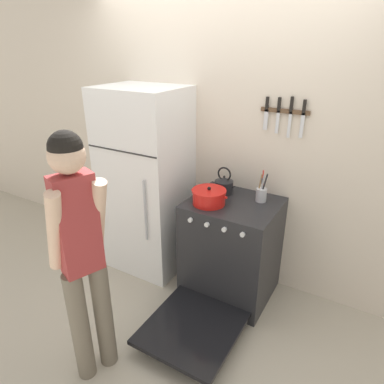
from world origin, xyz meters
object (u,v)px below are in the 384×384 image
Objects in this scene: tea_kettle at (224,185)px; utensil_jar at (261,194)px; refrigerator at (146,182)px; stove_range at (229,251)px; dutch_oven_pot at (209,197)px; person at (81,251)px.

tea_kettle is 0.33m from utensil_jar.
tea_kettle is (0.76, 0.11, 0.09)m from refrigerator.
stove_range is 4.24× the size of dutch_oven_pot.
stove_range is 0.54m from dutch_oven_pot.
stove_range is at bearing -47.54° from tea_kettle.
refrigerator is 7.35× the size of tea_kettle.
dutch_oven_pot is at bearing -92.86° from tea_kettle.
utensil_jar is at bearing 6.31° from refrigerator.
refrigerator reaches higher than stove_range.
dutch_oven_pot is 0.43m from utensil_jar.
stove_range is at bearing 28.58° from dutch_oven_pot.
stove_range is at bearing -0.61° from person.
dutch_oven_pot reaches higher than stove_range.
person is at bearing -102.72° from tea_kettle.
stove_range is 5.65× the size of tea_kettle.
refrigerator is 1.04× the size of person.
dutch_oven_pot is 0.19× the size of person.
tea_kettle is at bearing 8.51° from refrigerator.
utensil_jar is 1.47m from person.
refrigerator is at bearing -171.49° from tea_kettle.
dutch_oven_pot is 1.11m from person.
utensil_jar is at bearing 1.23° from tea_kettle.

